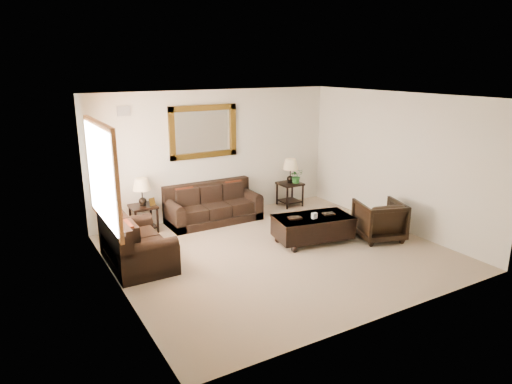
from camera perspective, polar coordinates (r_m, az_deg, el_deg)
room at (r=7.70m, az=2.96°, el=1.76°), size 5.51×5.01×2.71m
window at (r=7.48m, az=-18.65°, el=2.10°), size 0.07×1.96×1.66m
mirror at (r=9.61m, az=-6.58°, el=7.49°), size 1.50×0.06×1.10m
air_vent at (r=9.05m, az=-16.22°, el=9.67°), size 0.25×0.02×0.18m
sofa at (r=9.64m, az=-5.45°, el=-1.97°), size 1.95×0.84×0.80m
loveseat at (r=7.81m, az=-15.01°, el=-6.53°), size 0.92×1.54×0.87m
end_table_left at (r=9.14m, az=-14.01°, el=-0.63°), size 0.49×0.49×1.09m
end_table_right at (r=10.57m, az=4.30°, el=2.09°), size 0.51×0.51×1.11m
coffee_table at (r=8.58m, az=7.11°, el=-4.20°), size 1.54×1.02×0.60m
armchair at (r=8.89m, az=15.18°, el=-3.18°), size 0.99×0.95×0.82m
potted_plant at (r=10.57m, az=5.07°, el=1.82°), size 0.34×0.36×0.26m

